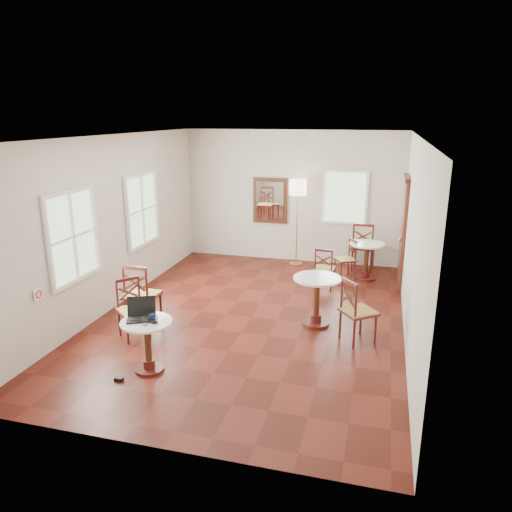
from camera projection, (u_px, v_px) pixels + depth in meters
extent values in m
plane|color=#4F160D|center=(252.00, 317.00, 8.24)|extent=(7.00, 7.00, 0.00)
cube|color=beige|center=(292.00, 197.00, 11.06)|extent=(5.00, 0.02, 3.00)
cube|color=beige|center=(153.00, 315.00, 4.57)|extent=(5.00, 0.02, 3.00)
cube|color=beige|center=(114.00, 223.00, 8.43)|extent=(0.02, 7.00, 3.00)
cube|color=beige|center=(413.00, 242.00, 7.20)|extent=(0.02, 7.00, 3.00)
cube|color=white|center=(251.00, 136.00, 7.39)|extent=(5.00, 7.00, 0.02)
cube|color=#582919|center=(403.00, 234.00, 9.56)|extent=(0.06, 0.90, 2.10)
cube|color=#4E1813|center=(407.00, 178.00, 9.25)|extent=(0.08, 1.02, 0.08)
sphere|color=#BF8C3F|center=(400.00, 240.00, 9.29)|extent=(0.07, 0.07, 0.07)
cube|color=#492213|center=(270.00, 201.00, 11.17)|extent=(0.80, 0.05, 1.05)
cube|color=white|center=(270.00, 201.00, 11.14)|extent=(0.64, 0.02, 0.88)
cube|color=white|center=(38.00, 294.00, 6.63)|extent=(0.02, 0.16, 0.16)
torus|color=red|center=(39.00, 294.00, 6.63)|extent=(0.02, 0.12, 0.12)
cube|color=white|center=(73.00, 236.00, 7.29)|extent=(0.06, 1.22, 1.42)
cube|color=white|center=(142.00, 210.00, 9.33)|extent=(0.06, 1.22, 1.42)
cube|color=white|center=(345.00, 197.00, 10.72)|extent=(1.02, 0.06, 1.22)
cylinder|color=#4E1813|center=(150.00, 369.00, 6.52)|extent=(0.39, 0.39, 0.04)
cylinder|color=#4E1813|center=(149.00, 364.00, 6.50)|extent=(0.16, 0.16, 0.12)
cylinder|color=#492213|center=(148.00, 344.00, 6.41)|extent=(0.09, 0.09, 0.58)
cylinder|color=#4E1813|center=(147.00, 325.00, 6.34)|extent=(0.14, 0.14, 0.06)
cylinder|color=white|center=(146.00, 322.00, 6.32)|extent=(0.68, 0.68, 0.03)
cylinder|color=#4E1813|center=(316.00, 323.00, 7.94)|extent=(0.44, 0.44, 0.04)
cylinder|color=#4E1813|center=(316.00, 318.00, 7.92)|extent=(0.18, 0.18, 0.13)
cylinder|color=#492213|center=(317.00, 299.00, 7.83)|extent=(0.10, 0.10, 0.66)
cylinder|color=#4E1813|center=(317.00, 281.00, 7.74)|extent=(0.15, 0.15, 0.07)
cylinder|color=white|center=(317.00, 278.00, 7.72)|extent=(0.77, 0.77, 0.03)
cylinder|color=#4E1813|center=(365.00, 278.00, 10.14)|extent=(0.42, 0.42, 0.04)
cylinder|color=#4E1813|center=(365.00, 274.00, 10.12)|extent=(0.17, 0.17, 0.13)
cylinder|color=#492213|center=(366.00, 260.00, 10.03)|extent=(0.09, 0.09, 0.63)
cylinder|color=#4E1813|center=(367.00, 246.00, 9.94)|extent=(0.15, 0.15, 0.06)
cylinder|color=white|center=(367.00, 244.00, 9.93)|extent=(0.73, 0.73, 0.03)
cylinder|color=#4E1813|center=(161.00, 307.00, 7.99)|extent=(0.04, 0.04, 0.50)
cylinder|color=#4E1813|center=(149.00, 317.00, 7.62)|extent=(0.04, 0.04, 0.50)
cylinder|color=#4E1813|center=(139.00, 305.00, 8.10)|extent=(0.04, 0.04, 0.50)
cylinder|color=#4E1813|center=(126.00, 314.00, 7.74)|extent=(0.04, 0.04, 0.50)
cube|color=#4E1813|center=(143.00, 296.00, 7.79)|extent=(0.51, 0.51, 0.03)
cube|color=#A17841|center=(143.00, 295.00, 7.79)|extent=(0.49, 0.49, 0.04)
cylinder|color=#4E1813|center=(147.00, 285.00, 7.47)|extent=(0.04, 0.04, 0.56)
cylinder|color=#4E1813|center=(124.00, 282.00, 7.58)|extent=(0.04, 0.04, 0.56)
cube|color=#4E1813|center=(134.00, 268.00, 7.45)|extent=(0.43, 0.06, 0.06)
cube|color=#492213|center=(135.00, 283.00, 7.52)|extent=(0.36, 0.04, 0.25)
cube|color=#492213|center=(135.00, 283.00, 7.52)|extent=(0.36, 0.04, 0.25)
cylinder|color=#4E1813|center=(128.00, 331.00, 7.20)|extent=(0.03, 0.03, 0.44)
cylinder|color=#4E1813|center=(120.00, 323.00, 7.48)|extent=(0.03, 0.03, 0.44)
cylinder|color=#4E1813|center=(150.00, 325.00, 7.39)|extent=(0.03, 0.03, 0.44)
cylinder|color=#4E1813|center=(141.00, 318.00, 7.67)|extent=(0.03, 0.03, 0.44)
cube|color=#4E1813|center=(133.00, 311.00, 7.37)|extent=(0.60, 0.60, 0.03)
cube|color=#A17841|center=(133.00, 310.00, 7.37)|extent=(0.57, 0.57, 0.04)
cylinder|color=#4E1813|center=(117.00, 295.00, 7.35)|extent=(0.03, 0.03, 0.48)
cylinder|color=#4E1813|center=(139.00, 291.00, 7.53)|extent=(0.03, 0.03, 0.48)
cube|color=#4E1813|center=(127.00, 279.00, 7.38)|extent=(0.26, 0.30, 0.05)
cube|color=#492213|center=(128.00, 292.00, 7.44)|extent=(0.22, 0.25, 0.21)
cube|color=#492213|center=(128.00, 292.00, 7.44)|extent=(0.22, 0.25, 0.21)
cylinder|color=#4E1813|center=(333.00, 277.00, 9.63)|extent=(0.03, 0.03, 0.40)
cylinder|color=#4E1813|center=(331.00, 282.00, 9.34)|extent=(0.03, 0.03, 0.40)
cylinder|color=#4E1813|center=(318.00, 276.00, 9.72)|extent=(0.03, 0.03, 0.40)
cylinder|color=#4E1813|center=(315.00, 281.00, 9.43)|extent=(0.03, 0.03, 0.40)
cube|color=#4E1813|center=(325.00, 269.00, 9.47)|extent=(0.41, 0.41, 0.03)
cube|color=#A17841|center=(325.00, 268.00, 9.47)|extent=(0.39, 0.39, 0.04)
cylinder|color=#4E1813|center=(332.00, 261.00, 9.22)|extent=(0.03, 0.03, 0.44)
cylinder|color=#4E1813|center=(315.00, 260.00, 9.31)|extent=(0.03, 0.03, 0.44)
cube|color=#4E1813|center=(324.00, 251.00, 9.21)|extent=(0.34, 0.05, 0.04)
cube|color=#492213|center=(324.00, 260.00, 9.26)|extent=(0.29, 0.04, 0.20)
cube|color=#492213|center=(324.00, 260.00, 9.26)|extent=(0.29, 0.04, 0.20)
cylinder|color=#4E1813|center=(375.00, 330.00, 7.20)|extent=(0.04, 0.04, 0.47)
cylinder|color=#4E1813|center=(354.00, 334.00, 7.06)|extent=(0.04, 0.04, 0.47)
cylinder|color=#4E1813|center=(361.00, 320.00, 7.53)|extent=(0.04, 0.04, 0.47)
cylinder|color=#4E1813|center=(340.00, 324.00, 7.39)|extent=(0.04, 0.04, 0.47)
cube|color=#4E1813|center=(358.00, 312.00, 7.23)|extent=(0.65, 0.65, 0.03)
cube|color=#A17841|center=(359.00, 311.00, 7.22)|extent=(0.62, 0.62, 0.04)
cylinder|color=#4E1813|center=(356.00, 302.00, 6.92)|extent=(0.04, 0.04, 0.52)
cylinder|color=#4E1813|center=(342.00, 294.00, 7.25)|extent=(0.04, 0.04, 0.52)
cube|color=#4E1813|center=(350.00, 282.00, 7.02)|extent=(0.27, 0.34, 0.05)
cube|color=#492213|center=(349.00, 297.00, 7.08)|extent=(0.23, 0.28, 0.23)
cube|color=#492213|center=(349.00, 297.00, 7.08)|extent=(0.23, 0.28, 0.23)
cylinder|color=#4E1813|center=(373.00, 257.00, 10.80)|extent=(0.04, 0.04, 0.51)
cylinder|color=#4E1813|center=(371.00, 262.00, 10.43)|extent=(0.04, 0.04, 0.51)
cylinder|color=#4E1813|center=(355.00, 255.00, 10.93)|extent=(0.04, 0.04, 0.51)
cylinder|color=#4E1813|center=(352.00, 260.00, 10.56)|extent=(0.04, 0.04, 0.51)
cube|color=#4E1813|center=(363.00, 247.00, 10.61)|extent=(0.54, 0.54, 0.03)
cube|color=#A17841|center=(363.00, 246.00, 10.60)|extent=(0.51, 0.51, 0.05)
cylinder|color=#4E1813|center=(373.00, 238.00, 10.28)|extent=(0.04, 0.04, 0.57)
cylinder|color=#4E1813|center=(353.00, 236.00, 10.41)|extent=(0.04, 0.04, 0.57)
cube|color=#4E1813|center=(364.00, 225.00, 10.27)|extent=(0.43, 0.08, 0.06)
cube|color=#492213|center=(363.00, 237.00, 10.34)|extent=(0.37, 0.06, 0.25)
cube|color=#492213|center=(363.00, 237.00, 10.34)|extent=(0.37, 0.06, 0.25)
cylinder|color=#4E1813|center=(335.00, 267.00, 10.24)|extent=(0.03, 0.03, 0.39)
cylinder|color=#4E1813|center=(348.00, 266.00, 10.32)|extent=(0.03, 0.03, 0.39)
cylinder|color=#4E1813|center=(341.00, 272.00, 9.95)|extent=(0.03, 0.03, 0.39)
cylinder|color=#4E1813|center=(355.00, 271.00, 10.03)|extent=(0.03, 0.03, 0.39)
cube|color=#4E1813|center=(345.00, 260.00, 10.08)|extent=(0.53, 0.53, 0.03)
cube|color=#A17841|center=(345.00, 259.00, 10.08)|extent=(0.50, 0.50, 0.04)
cylinder|color=#4E1813|center=(349.00, 248.00, 10.20)|extent=(0.03, 0.03, 0.44)
cylinder|color=#4E1813|center=(356.00, 252.00, 9.91)|extent=(0.03, 0.03, 0.44)
cube|color=#4E1813|center=(353.00, 240.00, 10.00)|extent=(0.19, 0.30, 0.04)
cube|color=#492213|center=(353.00, 249.00, 10.06)|extent=(0.16, 0.26, 0.19)
cube|color=#492213|center=(353.00, 249.00, 10.06)|extent=(0.16, 0.26, 0.19)
cylinder|color=#BF8C3F|center=(296.00, 264.00, 11.11)|extent=(0.31, 0.31, 0.03)
cylinder|color=#BF8C3F|center=(297.00, 227.00, 10.86)|extent=(0.03, 0.03, 1.78)
cylinder|color=beige|center=(298.00, 187.00, 10.61)|extent=(0.38, 0.38, 0.33)
cube|color=black|center=(141.00, 319.00, 6.37)|extent=(0.45, 0.40, 0.02)
cube|color=black|center=(141.00, 318.00, 6.37)|extent=(0.34, 0.27, 0.00)
cube|color=black|center=(141.00, 306.00, 6.46)|extent=(0.37, 0.22, 0.25)
cube|color=silver|center=(141.00, 306.00, 6.46)|extent=(0.32, 0.19, 0.21)
ellipsoid|color=black|center=(154.00, 322.00, 6.25)|extent=(0.12, 0.10, 0.04)
cylinder|color=#101B38|center=(152.00, 317.00, 6.32)|extent=(0.08, 0.08, 0.10)
torus|color=#101B38|center=(156.00, 318.00, 6.31)|extent=(0.07, 0.01, 0.07)
cylinder|color=white|center=(145.00, 321.00, 6.18)|extent=(0.07, 0.07, 0.11)
cube|color=black|center=(119.00, 379.00, 6.26)|extent=(0.11, 0.07, 0.04)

